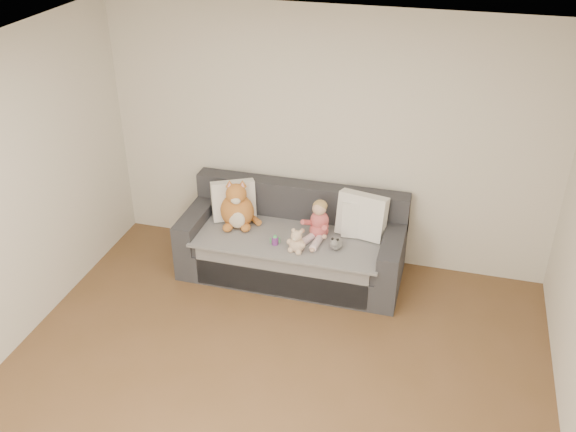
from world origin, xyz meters
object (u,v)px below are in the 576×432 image
(sofa, at_px, (293,245))
(teddy_bear, at_px, (297,243))
(toddler, at_px, (318,223))
(sippy_cup, at_px, (275,239))
(plush_cat, at_px, (237,209))

(sofa, height_order, teddy_bear, sofa)
(toddler, height_order, sippy_cup, toddler)
(plush_cat, bearing_deg, teddy_bear, -39.42)
(sippy_cup, bearing_deg, sofa, 70.78)
(sofa, distance_m, plush_cat, 0.67)
(toddler, height_order, teddy_bear, toddler)
(sofa, distance_m, toddler, 0.43)
(sofa, bearing_deg, plush_cat, -176.23)
(teddy_bear, height_order, sippy_cup, teddy_bear)
(sippy_cup, bearing_deg, plush_cat, 151.53)
(toddler, xyz_separation_m, teddy_bear, (-0.14, -0.29, -0.07))
(sofa, xyz_separation_m, sippy_cup, (-0.10, -0.29, 0.22))
(teddy_bear, distance_m, sippy_cup, 0.24)
(plush_cat, xyz_separation_m, sippy_cup, (0.47, -0.25, -0.13))
(sofa, relative_size, sippy_cup, 19.88)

